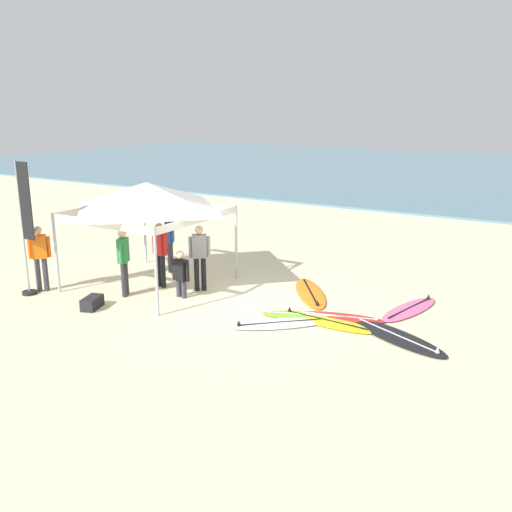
# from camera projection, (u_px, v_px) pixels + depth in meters

# --- Properties ---
(ground_plane) EXTENTS (80.00, 80.00, 0.00)m
(ground_plane) POSITION_uv_depth(u_px,v_px,m) (237.00, 304.00, 13.50)
(ground_plane) COLOR beige
(sea) EXTENTS (80.00, 36.00, 0.10)m
(sea) POSITION_uv_depth(u_px,v_px,m) (477.00, 173.00, 39.58)
(sea) COLOR #568499
(sea) RESTS_ON ground
(canopy_tent) EXTENTS (3.41, 3.41, 2.75)m
(canopy_tent) POSITION_uv_depth(u_px,v_px,m) (147.00, 196.00, 14.28)
(canopy_tent) COLOR #B7B7BC
(canopy_tent) RESTS_ON ground
(surfboard_orange) EXTENTS (1.95, 2.37, 0.19)m
(surfboard_orange) POSITION_uv_depth(u_px,v_px,m) (310.00, 293.00, 14.17)
(surfboard_orange) COLOR orange
(surfboard_orange) RESTS_ON ground
(surfboard_pink) EXTENTS (1.09, 2.28, 0.19)m
(surfboard_pink) POSITION_uv_depth(u_px,v_px,m) (410.00, 309.00, 13.04)
(surfboard_pink) COLOR pink
(surfboard_pink) RESTS_ON ground
(surfboard_black) EXTENTS (2.56, 1.68, 0.19)m
(surfboard_black) POSITION_uv_depth(u_px,v_px,m) (396.00, 336.00, 11.48)
(surfboard_black) COLOR black
(surfboard_black) RESTS_ON ground
(surfboard_red) EXTENTS (2.12, 1.06, 0.19)m
(surfboard_red) POSITION_uv_depth(u_px,v_px,m) (339.00, 317.00, 12.53)
(surfboard_red) COLOR red
(surfboard_red) RESTS_ON ground
(surfboard_white) EXTENTS (2.09, 1.98, 0.19)m
(surfboard_white) POSITION_uv_depth(u_px,v_px,m) (280.00, 323.00, 12.17)
(surfboard_white) COLOR white
(surfboard_white) RESTS_ON ground
(surfboard_lime) EXTENTS (2.14, 1.27, 0.19)m
(surfboard_lime) POSITION_uv_depth(u_px,v_px,m) (307.00, 316.00, 12.62)
(surfboard_lime) COLOR #7AD12D
(surfboard_lime) RESTS_ON ground
(surfboard_yellow) EXTENTS (2.35, 0.76, 0.19)m
(surfboard_yellow) POSITION_uv_depth(u_px,v_px,m) (326.00, 321.00, 12.30)
(surfboard_yellow) COLOR yellow
(surfboard_yellow) RESTS_ON ground
(person_blue) EXTENTS (0.38, 0.48, 1.71)m
(person_blue) POSITION_uv_depth(u_px,v_px,m) (170.00, 238.00, 15.87)
(person_blue) COLOR #383842
(person_blue) RESTS_ON ground
(person_green) EXTENTS (0.37, 0.49, 1.71)m
(person_green) POSITION_uv_depth(u_px,v_px,m) (123.00, 258.00, 13.83)
(person_green) COLOR #2D2D33
(person_green) RESTS_ON ground
(person_red) EXTENTS (0.54, 0.30, 1.71)m
(person_red) POSITION_uv_depth(u_px,v_px,m) (160.00, 250.00, 14.53)
(person_red) COLOR black
(person_red) RESTS_ON ground
(person_orange) EXTENTS (0.40, 0.43, 1.71)m
(person_orange) POSITION_uv_depth(u_px,v_px,m) (40.00, 254.00, 14.18)
(person_orange) COLOR #383842
(person_orange) RESTS_ON ground
(person_grey) EXTENTS (0.45, 0.40, 1.71)m
(person_grey) POSITION_uv_depth(u_px,v_px,m) (200.00, 253.00, 14.23)
(person_grey) COLOR black
(person_grey) RESTS_ON ground
(person_black) EXTENTS (0.55, 0.26, 1.20)m
(person_black) POSITION_uv_depth(u_px,v_px,m) (181.00, 272.00, 13.80)
(person_black) COLOR #383842
(person_black) RESTS_ON ground
(banner_flag) EXTENTS (0.60, 0.36, 3.40)m
(banner_flag) POSITION_uv_depth(u_px,v_px,m) (26.00, 234.00, 13.73)
(banner_flag) COLOR #99999E
(banner_flag) RESTS_ON ground
(gear_bag_near_tent) EXTENTS (0.50, 0.67, 0.28)m
(gear_bag_near_tent) POSITION_uv_depth(u_px,v_px,m) (92.00, 303.00, 13.15)
(gear_bag_near_tent) COLOR #232328
(gear_bag_near_tent) RESTS_ON ground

